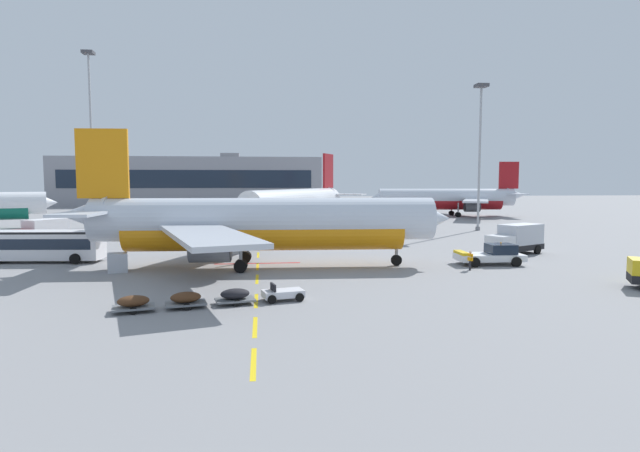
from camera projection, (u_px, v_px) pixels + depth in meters
ground at (425, 239)px, 68.93m from camera, size 400.00×400.00×0.00m
apron_paint_markings at (259, 244)px, 63.32m from camera, size 8.00×93.70×0.01m
airliner_foreground at (259, 223)px, 46.25m from camera, size 34.77×34.60×12.20m
pushback_tug at (492, 255)px, 47.95m from camera, size 6.08×3.35×2.08m
airliner_far_center at (298, 204)px, 83.24m from camera, size 32.75×34.59×12.72m
airliner_far_right at (449, 199)px, 113.78m from camera, size 34.16×33.85×11.97m
apron_shuttle_bus at (38, 244)px, 49.28m from camera, size 12.22×3.81×3.00m
catering_truck at (516, 239)px, 54.68m from camera, size 7.32×5.37×3.14m
ground_power_truck at (41, 232)px, 61.96m from camera, size 5.68×7.23×3.14m
baggage_train at (211, 297)px, 31.98m from camera, size 11.63×4.03×1.14m
ground_crew_worker at (470, 259)px, 44.86m from camera, size 0.36×0.67×1.67m
uld_cargo_container at (118, 263)px, 44.01m from camera, size 1.95×1.92×1.60m
apron_light_mast_near at (91, 121)px, 85.40m from camera, size 1.80×1.80×28.87m
apron_light_mast_far at (480, 139)px, 80.23m from camera, size 1.80×1.80×22.58m
terminal_satellite at (192, 181)px, 169.65m from camera, size 82.83×23.48×16.88m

